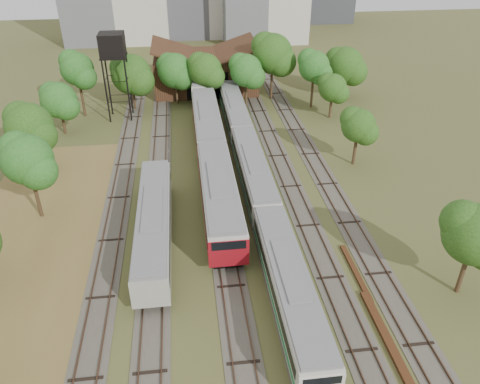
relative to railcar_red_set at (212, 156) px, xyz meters
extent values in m
cube|color=brown|center=(-16.00, -21.13, -2.11)|extent=(14.00, 60.00, 0.04)
cube|color=#4C473D|center=(-10.00, -4.13, -2.10)|extent=(2.60, 80.00, 0.06)
cube|color=#472D1E|center=(-10.72, -4.13, -2.01)|extent=(0.08, 80.00, 0.14)
cube|color=#472D1E|center=(-9.28, -4.13, -2.01)|extent=(0.08, 80.00, 0.14)
cube|color=#4C473D|center=(-6.00, -4.13, -2.10)|extent=(2.60, 80.00, 0.06)
cube|color=#472D1E|center=(-6.72, -4.13, -2.01)|extent=(0.08, 80.00, 0.14)
cube|color=#472D1E|center=(-5.28, -4.13, -2.01)|extent=(0.08, 80.00, 0.14)
cube|color=#4C473D|center=(0.00, -4.13, -2.10)|extent=(2.60, 80.00, 0.06)
cube|color=#472D1E|center=(-0.72, -4.13, -2.01)|extent=(0.08, 80.00, 0.14)
cube|color=#472D1E|center=(0.72, -4.13, -2.01)|extent=(0.08, 80.00, 0.14)
cube|color=#4C473D|center=(4.00, -4.13, -2.10)|extent=(2.60, 80.00, 0.06)
cube|color=#472D1E|center=(3.28, -4.13, -2.01)|extent=(0.08, 80.00, 0.14)
cube|color=#472D1E|center=(4.72, -4.13, -2.01)|extent=(0.08, 80.00, 0.14)
cube|color=#4C473D|center=(8.00, -4.13, -2.10)|extent=(2.60, 80.00, 0.06)
cube|color=#472D1E|center=(7.28, -4.13, -2.01)|extent=(0.08, 80.00, 0.14)
cube|color=#472D1E|center=(8.72, -4.13, -2.01)|extent=(0.08, 80.00, 0.14)
cube|color=#4C473D|center=(12.00, -4.13, -2.10)|extent=(2.60, 80.00, 0.06)
cube|color=#472D1E|center=(11.28, -4.13, -2.01)|extent=(0.08, 80.00, 0.14)
cube|color=#472D1E|center=(12.72, -4.13, -2.01)|extent=(0.08, 80.00, 0.14)
cube|color=black|center=(0.00, -8.69, -1.69)|extent=(2.43, 15.64, 0.88)
cube|color=beige|center=(0.00, -8.69, 0.13)|extent=(3.20, 17.00, 2.76)
cube|color=black|center=(0.00, -8.69, 0.46)|extent=(3.26, 15.64, 0.94)
cube|color=slate|center=(0.00, -8.69, 1.70)|extent=(2.94, 16.66, 0.40)
cube|color=maroon|center=(0.00, -8.69, -0.65)|extent=(3.26, 16.66, 0.50)
cube|color=maroon|center=(0.00, -17.14, -0.01)|extent=(3.24, 0.25, 2.48)
cube|color=black|center=(0.00, 8.81, -1.69)|extent=(2.43, 15.64, 0.88)
cube|color=beige|center=(0.00, 8.81, 0.13)|extent=(3.20, 17.00, 2.76)
cube|color=black|center=(0.00, 8.81, 0.46)|extent=(3.26, 15.64, 0.94)
cube|color=slate|center=(0.00, 8.81, 1.70)|extent=(2.94, 16.66, 0.40)
cube|color=maroon|center=(0.00, 8.81, -0.65)|extent=(3.26, 16.66, 0.50)
cube|color=black|center=(4.00, -21.12, -1.76)|extent=(2.04, 15.64, 0.74)
cube|color=beige|center=(4.00, -21.12, -0.23)|extent=(2.69, 17.00, 2.32)
cube|color=black|center=(4.00, -21.12, 0.05)|extent=(2.75, 15.64, 0.79)
cube|color=slate|center=(4.00, -21.12, 1.10)|extent=(2.48, 16.66, 0.33)
cube|color=#1A6A37|center=(4.00, -21.12, -0.88)|extent=(2.75, 16.66, 0.42)
cube|color=black|center=(4.00, -3.62, -1.76)|extent=(2.04, 15.64, 0.74)
cube|color=beige|center=(4.00, -3.62, -0.23)|extent=(2.69, 17.00, 2.32)
cube|color=black|center=(4.00, -3.62, 0.05)|extent=(2.75, 15.64, 0.79)
cube|color=slate|center=(4.00, -3.62, 1.10)|extent=(2.48, 16.66, 0.33)
cube|color=#1A6A37|center=(4.00, -3.62, -0.88)|extent=(2.75, 16.66, 0.42)
cube|color=black|center=(4.00, 13.88, -1.76)|extent=(2.04, 15.64, 0.74)
cube|color=beige|center=(4.00, 13.88, -0.23)|extent=(2.69, 17.00, 2.32)
cube|color=black|center=(4.00, 13.88, 0.05)|extent=(2.75, 15.64, 0.79)
cube|color=slate|center=(4.00, 13.88, 1.10)|extent=(2.48, 16.66, 0.33)
cube|color=#1A6A37|center=(4.00, 13.88, -0.88)|extent=(2.75, 16.66, 0.42)
cube|color=black|center=(0.00, 27.31, -1.71)|extent=(2.33, 14.72, 0.85)
cube|color=beige|center=(0.00, 27.31, 0.04)|extent=(3.07, 16.00, 2.65)
cube|color=black|center=(0.00, 27.31, 0.35)|extent=(3.13, 14.72, 0.90)
cube|color=slate|center=(0.00, 27.31, 1.55)|extent=(2.82, 15.68, 0.38)
cube|color=#1A6A37|center=(0.00, 27.31, -0.70)|extent=(3.13, 15.68, 0.48)
cube|color=beige|center=(0.00, 19.36, -0.10)|extent=(3.11, 0.25, 2.38)
cube|color=black|center=(-6.00, -11.96, -1.75)|extent=(2.11, 16.56, 0.77)
cube|color=#98988A|center=(-6.00, -11.96, -0.17)|extent=(2.78, 18.00, 2.40)
cube|color=black|center=(-6.00, -11.96, 0.12)|extent=(2.84, 16.56, 0.81)
cube|color=slate|center=(-6.00, -11.96, 1.20)|extent=(2.56, 17.64, 0.34)
cylinder|color=black|center=(-13.02, 16.41, 2.14)|extent=(0.21, 0.21, 8.55)
cylinder|color=black|center=(-10.13, 16.41, 2.14)|extent=(0.21, 0.21, 8.55)
cylinder|color=black|center=(-13.02, 19.29, 2.14)|extent=(0.21, 0.21, 8.55)
cylinder|color=black|center=(-10.13, 19.29, 2.14)|extent=(0.21, 0.21, 8.55)
cube|color=black|center=(-11.57, 17.85, 6.51)|extent=(3.37, 3.37, 0.20)
cube|color=black|center=(-11.57, 17.85, 8.06)|extent=(3.21, 3.21, 2.88)
cube|color=#502C16|center=(10.00, -25.26, -1.98)|extent=(0.60, 8.94, 0.30)
cube|color=#502C16|center=(10.20, -18.37, -2.02)|extent=(0.43, 6.91, 0.22)
cube|color=#3B1E15|center=(1.00, 28.87, 0.62)|extent=(16.00, 11.00, 5.50)
cube|color=#3B1E15|center=(-3.00, 28.87, 3.97)|extent=(8.45, 11.55, 2.96)
cube|color=#3B1E15|center=(5.00, 28.87, 3.97)|extent=(8.45, 11.55, 2.96)
cube|color=black|center=(1.00, 23.42, 0.07)|extent=(6.40, 0.15, 4.12)
cylinder|color=#382616|center=(-17.03, -6.55, 0.26)|extent=(0.36, 0.36, 4.79)
sphere|color=#1D4612|center=(-17.03, -6.55, 3.96)|extent=(4.63, 4.63, 4.63)
cylinder|color=#382616|center=(-19.22, 2.47, 0.05)|extent=(0.36, 0.36, 4.37)
sphere|color=#1D4612|center=(-19.22, 2.47, 3.43)|extent=(5.06, 5.06, 5.06)
cylinder|color=#382616|center=(-18.48, 13.14, -0.34)|extent=(0.36, 0.36, 3.59)
sphere|color=#1D4612|center=(-18.48, 13.14, 2.44)|extent=(4.57, 4.57, 4.57)
cylinder|color=#382616|center=(-16.85, 19.16, 0.52)|extent=(0.36, 0.36, 5.30)
sphere|color=#1D4612|center=(-16.85, 19.16, 4.61)|extent=(4.50, 4.50, 4.50)
cylinder|color=#382616|center=(-9.94, 20.94, -0.09)|extent=(0.36, 0.36, 4.09)
sphere|color=#1D4612|center=(-9.94, 20.94, 3.07)|extent=(5.72, 5.72, 5.72)
cylinder|color=#382616|center=(-3.73, 22.73, -0.20)|extent=(0.36, 0.36, 3.87)
sphere|color=#1D4612|center=(-3.73, 22.73, 2.80)|extent=(5.14, 5.14, 5.14)
cylinder|color=#382616|center=(0.65, 20.71, 0.02)|extent=(0.36, 0.36, 4.31)
sphere|color=#1D4612|center=(0.65, 20.71, 3.35)|extent=(4.78, 4.78, 4.78)
cylinder|color=#382616|center=(6.50, 20.30, -0.04)|extent=(0.36, 0.36, 4.18)
sphere|color=#1D4612|center=(6.50, 20.30, 3.18)|extent=(4.72, 4.72, 4.72)
cylinder|color=#382616|center=(10.81, 22.87, 0.59)|extent=(0.36, 0.36, 5.44)
sphere|color=#1D4612|center=(10.81, 22.87, 4.79)|extent=(5.94, 5.94, 5.94)
cylinder|color=#382616|center=(16.05, 18.48, 0.27)|extent=(0.36, 0.36, 4.80)
sphere|color=#1D4612|center=(16.05, 18.48, 3.98)|extent=(4.42, 4.42, 4.42)
cylinder|color=#382616|center=(21.89, 22.05, -0.19)|extent=(0.36, 0.36, 3.89)
sphere|color=#1D4612|center=(21.89, 22.05, 2.81)|extent=(5.68, 5.68, 5.68)
cylinder|color=#382616|center=(17.25, -21.37, 0.01)|extent=(0.36, 0.36, 4.29)
sphere|color=#1D4612|center=(17.25, -21.37, 3.32)|extent=(4.56, 4.56, 4.56)
cylinder|color=#382616|center=(16.30, 0.12, -0.25)|extent=(0.36, 0.36, 3.77)
sphere|color=#1D4612|center=(16.30, 0.12, 2.67)|extent=(3.81, 3.81, 3.81)
cylinder|color=#382616|center=(17.66, 14.17, -0.43)|extent=(0.36, 0.36, 3.41)
sphere|color=#1D4612|center=(17.66, 14.17, 2.21)|extent=(3.85, 3.85, 3.85)
camera|label=1|loc=(-2.75, -45.99, 23.18)|focal=35.00mm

